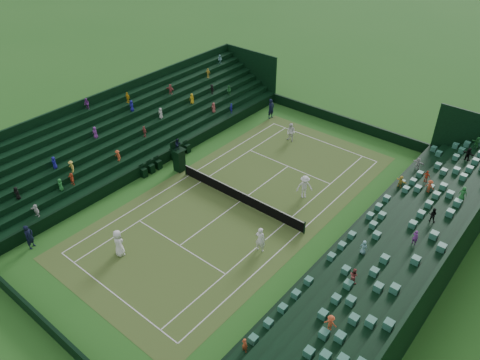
{
  "coord_description": "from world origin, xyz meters",
  "views": [
    {
      "loc": [
        18.07,
        -21.85,
        21.55
      ],
      "look_at": [
        0.0,
        0.0,
        2.0
      ],
      "focal_mm": 35.0,
      "sensor_mm": 36.0,
      "label": 1
    }
  ],
  "objects_px": {
    "tennis_net": "(240,196)",
    "player_near_west": "(119,243)",
    "umpire_chair": "(179,157)",
    "player_near_east": "(260,239)",
    "player_far_east": "(305,187)",
    "player_far_west": "(291,132)"
  },
  "relations": [
    {
      "from": "player_near_east",
      "to": "player_near_west",
      "type": "bearing_deg",
      "value": 28.03
    },
    {
      "from": "umpire_chair",
      "to": "player_near_west",
      "type": "bearing_deg",
      "value": -66.08
    },
    {
      "from": "tennis_net",
      "to": "player_near_east",
      "type": "distance_m",
      "value": 5.56
    },
    {
      "from": "player_near_west",
      "to": "player_far_east",
      "type": "xyz_separation_m",
      "value": [
        5.83,
        13.02,
        -0.02
      ]
    },
    {
      "from": "umpire_chair",
      "to": "player_near_east",
      "type": "xyz_separation_m",
      "value": [
        11.13,
        -3.45,
        -0.31
      ]
    },
    {
      "from": "umpire_chair",
      "to": "player_near_west",
      "type": "xyz_separation_m",
      "value": [
        4.26,
        -9.59,
        -0.29
      ]
    },
    {
      "from": "player_near_west",
      "to": "player_far_east",
      "type": "height_order",
      "value": "player_near_west"
    },
    {
      "from": "player_near_west",
      "to": "player_far_west",
      "type": "height_order",
      "value": "player_near_west"
    },
    {
      "from": "umpire_chair",
      "to": "player_near_west",
      "type": "height_order",
      "value": "umpire_chair"
    },
    {
      "from": "player_near_east",
      "to": "player_far_west",
      "type": "bearing_deg",
      "value": -76.95
    },
    {
      "from": "tennis_net",
      "to": "player_far_east",
      "type": "height_order",
      "value": "player_far_east"
    },
    {
      "from": "player_far_west",
      "to": "player_far_east",
      "type": "relative_size",
      "value": 0.92
    },
    {
      "from": "tennis_net",
      "to": "player_near_west",
      "type": "relative_size",
      "value": 5.91
    },
    {
      "from": "player_near_west",
      "to": "player_far_west",
      "type": "xyz_separation_m",
      "value": [
        0.1,
        19.56,
        -0.1
      ]
    },
    {
      "from": "player_far_east",
      "to": "player_far_west",
      "type": "bearing_deg",
      "value": 87.29
    },
    {
      "from": "player_near_west",
      "to": "umpire_chair",
      "type": "bearing_deg",
      "value": -45.57
    },
    {
      "from": "umpire_chair",
      "to": "player_near_west",
      "type": "distance_m",
      "value": 10.5
    },
    {
      "from": "player_far_west",
      "to": "player_far_east",
      "type": "bearing_deg",
      "value": -46.05
    },
    {
      "from": "umpire_chair",
      "to": "player_near_east",
      "type": "bearing_deg",
      "value": -17.22
    },
    {
      "from": "tennis_net",
      "to": "player_near_west",
      "type": "xyz_separation_m",
      "value": [
        -2.42,
        -9.44,
        0.46
      ]
    },
    {
      "from": "player_near_west",
      "to": "player_near_east",
      "type": "height_order",
      "value": "player_near_west"
    },
    {
      "from": "player_near_east",
      "to": "player_far_east",
      "type": "bearing_deg",
      "value": -95.09
    }
  ]
}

